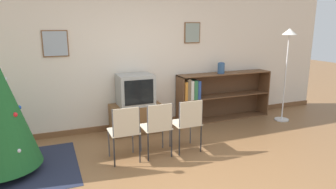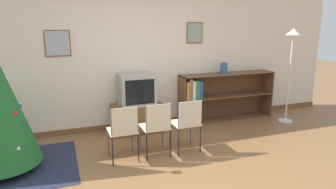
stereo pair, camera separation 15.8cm
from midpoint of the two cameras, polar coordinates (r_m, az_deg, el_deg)
name	(u,v)px [view 1 (the left image)]	position (r m, az deg, el deg)	size (l,w,h in m)	color
ground_plane	(188,187)	(3.77, 2.58, -17.19)	(24.00, 24.00, 0.00)	brown
wall_back	(132,55)	(5.52, -7.76, 7.38)	(8.67, 0.11, 2.70)	silver
area_rug	(3,173)	(4.65, -29.78, -12.78)	(1.89, 1.47, 0.01)	#23283D
tv_console	(136,118)	(5.44, -6.94, -4.49)	(0.90, 0.48, 0.51)	brown
television	(135,90)	(5.30, -7.09, 0.92)	(0.62, 0.47, 0.55)	#9E9E99
folding_chair_left	(125,130)	(4.22, -9.28, -6.78)	(0.40, 0.40, 0.82)	beige
folding_chair_center	(158,126)	(4.35, -3.02, -6.02)	(0.40, 0.40, 0.82)	beige
folding_chair_right	(188,122)	(4.52, 2.81, -5.25)	(0.40, 0.40, 0.82)	beige
bookshelf	(210,97)	(6.03, 7.20, -0.45)	(2.00, 0.36, 0.95)	brown
vase	(221,68)	(6.01, 9.35, 5.04)	(0.14, 0.14, 0.22)	#335684
standing_lamp	(288,51)	(6.24, 21.19, 7.76)	(0.28, 0.28, 1.83)	silver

